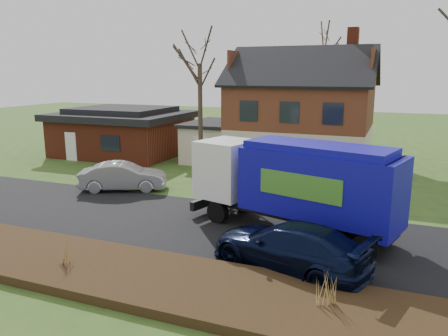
% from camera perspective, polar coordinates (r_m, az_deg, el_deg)
% --- Properties ---
extents(ground, '(120.00, 120.00, 0.00)m').
position_cam_1_polar(ground, '(19.05, -5.06, -7.23)').
color(ground, '#33531B').
rests_on(ground, ground).
extents(road, '(80.00, 7.00, 0.02)m').
position_cam_1_polar(road, '(19.05, -5.06, -7.20)').
color(road, black).
rests_on(road, ground).
extents(mulch_verge, '(80.00, 3.50, 0.30)m').
position_cam_1_polar(mulch_verge, '(14.82, -14.54, -12.89)').
color(mulch_verge, black).
rests_on(mulch_verge, ground).
extents(main_house, '(12.95, 8.95, 9.26)m').
position_cam_1_polar(main_house, '(30.72, 9.20, 7.85)').
color(main_house, beige).
rests_on(main_house, ground).
extents(ranch_house, '(9.80, 8.20, 3.70)m').
position_cam_1_polar(ranch_house, '(35.60, -13.04, 4.70)').
color(ranch_house, maroon).
rests_on(ranch_house, ground).
extents(garbage_truck, '(9.02, 4.62, 3.74)m').
position_cam_1_polar(garbage_truck, '(17.57, 9.32, -1.69)').
color(garbage_truck, black).
rests_on(garbage_truck, ground).
extents(silver_sedan, '(4.92, 3.45, 1.54)m').
position_cam_1_polar(silver_sedan, '(24.67, -13.06, -1.08)').
color(silver_sedan, '#A7AAAF').
rests_on(silver_sedan, ground).
extents(navy_wagon, '(5.82, 3.66, 1.57)m').
position_cam_1_polar(navy_wagon, '(14.74, 8.54, -10.06)').
color(navy_wagon, black).
rests_on(navy_wagon, ground).
extents(tree_front_west, '(3.24, 3.24, 9.63)m').
position_cam_1_polar(tree_front_west, '(28.31, -3.21, 15.52)').
color(tree_front_west, '#403226').
rests_on(tree_front_west, ground).
extents(tree_back, '(3.44, 3.44, 10.90)m').
position_cam_1_polar(tree_back, '(37.21, 13.04, 16.25)').
color(tree_back, '#46392A').
rests_on(tree_back, ground).
extents(grass_clump_mid, '(0.32, 0.26, 0.89)m').
position_cam_1_polar(grass_clump_mid, '(15.15, -19.93, -10.23)').
color(grass_clump_mid, '#A57D49').
rests_on(grass_clump_mid, mulch_verge).
extents(grass_clump_east, '(0.37, 0.31, 0.93)m').
position_cam_1_polar(grass_clump_east, '(12.33, 13.19, -15.04)').
color(grass_clump_east, tan).
rests_on(grass_clump_east, mulch_verge).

